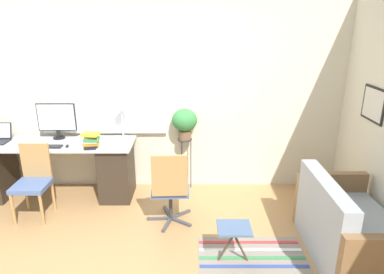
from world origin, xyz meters
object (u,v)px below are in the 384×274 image
object	(u,v)px
desk_chair_wooden	(34,179)
plant_stand	(186,148)
couch_loveseat	(349,232)
monitor	(58,119)
potted_plant	(186,121)
folding_stool	(235,231)
keyboard	(49,146)
office_chair_swivel	(171,187)
desk_lamp	(123,113)
mouse	(69,146)
book_stack	(92,140)

from	to	relation	value
desk_chair_wooden	plant_stand	bearing A→B (deg)	22.58
couch_loveseat	monitor	bearing A→B (deg)	66.66
potted_plant	folding_stool	size ratio (longest dim) A/B	1.07
potted_plant	plant_stand	bearing A→B (deg)	-90.00
keyboard	couch_loveseat	world-z (taller)	couch_loveseat
office_chair_swivel	desk_lamp	bearing A→B (deg)	-54.21
couch_loveseat	potted_plant	world-z (taller)	potted_plant
monitor	keyboard	xyz separation A→B (m)	(-0.02, -0.35, -0.26)
keyboard	plant_stand	world-z (taller)	keyboard
office_chair_swivel	couch_loveseat	world-z (taller)	office_chair_swivel
plant_stand	folding_stool	size ratio (longest dim) A/B	1.89
keyboard	desk_chair_wooden	world-z (taller)	desk_chair_wooden
desk_chair_wooden	folding_stool	distance (m)	2.50
couch_loveseat	folding_stool	xyz separation A→B (m)	(-1.15, -0.07, 0.05)
keyboard	desk_chair_wooden	xyz separation A→B (m)	(-0.10, -0.30, -0.32)
desk_lamp	desk_chair_wooden	distance (m)	1.36
desk_chair_wooden	potted_plant	xyz separation A→B (m)	(1.82, 0.72, 0.52)
monitor	potted_plant	size ratio (longest dim) A/B	1.21
couch_loveseat	folding_stool	bearing A→B (deg)	93.54
desk_lamp	office_chair_swivel	bearing A→B (deg)	-51.70
mouse	potted_plant	size ratio (longest dim) A/B	0.16
office_chair_swivel	plant_stand	size ratio (longest dim) A/B	1.24
keyboard	plant_stand	size ratio (longest dim) A/B	0.49
book_stack	office_chair_swivel	size ratio (longest dim) A/B	0.24
office_chair_swivel	couch_loveseat	xyz separation A→B (m)	(1.82, -0.60, -0.18)
desk_chair_wooden	folding_stool	size ratio (longest dim) A/B	2.26
keyboard	desk_lamp	xyz separation A→B (m)	(0.89, 0.36, 0.34)
desk_lamp	folding_stool	distance (m)	2.19
monitor	office_chair_swivel	world-z (taller)	monitor
office_chair_swivel	potted_plant	distance (m)	1.08
mouse	office_chair_swivel	bearing A→B (deg)	-20.77
desk_chair_wooden	potted_plant	size ratio (longest dim) A/B	2.10
desk_chair_wooden	desk_lamp	bearing A→B (deg)	34.66
keyboard	office_chair_swivel	world-z (taller)	office_chair_swivel
office_chair_swivel	folding_stool	distance (m)	0.95
book_stack	folding_stool	xyz separation A→B (m)	(1.67, -1.16, -0.54)
desk_chair_wooden	potted_plant	world-z (taller)	potted_plant
desk_chair_wooden	folding_stool	bearing A→B (deg)	-19.69
monitor	desk_lamp	size ratio (longest dim) A/B	1.12
keyboard	office_chair_swivel	distance (m)	1.68
desk_chair_wooden	plant_stand	xyz separation A→B (m)	(1.82, 0.72, 0.14)
desk_chair_wooden	plant_stand	world-z (taller)	desk_chair_wooden
keyboard	book_stack	distance (m)	0.57
mouse	folding_stool	distance (m)	2.35
folding_stool	monitor	bearing A→B (deg)	145.47
monitor	plant_stand	world-z (taller)	monitor
couch_loveseat	potted_plant	bearing A→B (deg)	47.39
mouse	book_stack	world-z (taller)	book_stack
potted_plant	couch_loveseat	bearing A→B (deg)	-42.61
mouse	folding_stool	bearing A→B (deg)	-30.67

